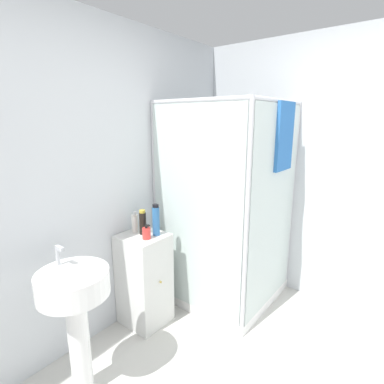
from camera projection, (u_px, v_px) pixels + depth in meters
wall_back at (84, 187)px, 2.24m from camera, size 6.40×0.06×2.50m
wall_right at (378, 179)px, 2.53m from camera, size 0.06×6.40×2.50m
shower_enclosure at (228, 253)px, 2.92m from camera, size 0.99×1.02×1.91m
vanity_cabinet at (144, 279)px, 2.58m from camera, size 0.35×0.39×0.81m
sink at (75, 303)px, 1.83m from camera, size 0.43×0.43×0.99m
soap_dispenser at (146, 233)px, 2.40m from camera, size 0.07×0.07×0.12m
shampoo_bottle_tall_black at (143, 222)px, 2.49m from camera, size 0.06×0.06×0.21m
shampoo_bottle_blue at (156, 220)px, 2.46m from camera, size 0.06×0.06×0.26m
lotion_bottle_white at (135, 223)px, 2.54m from camera, size 0.05×0.06×0.19m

